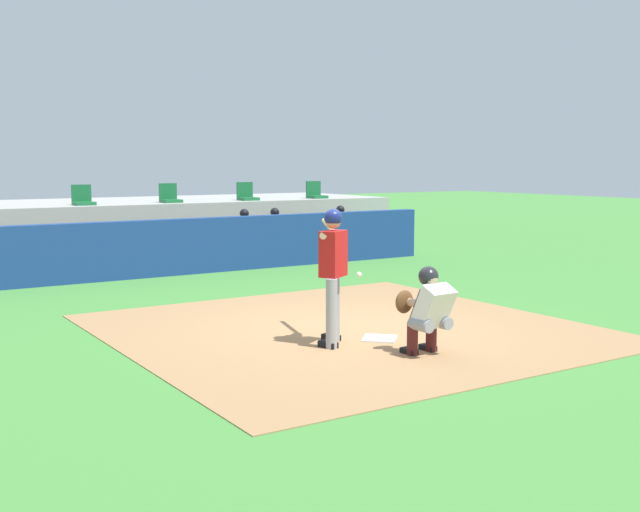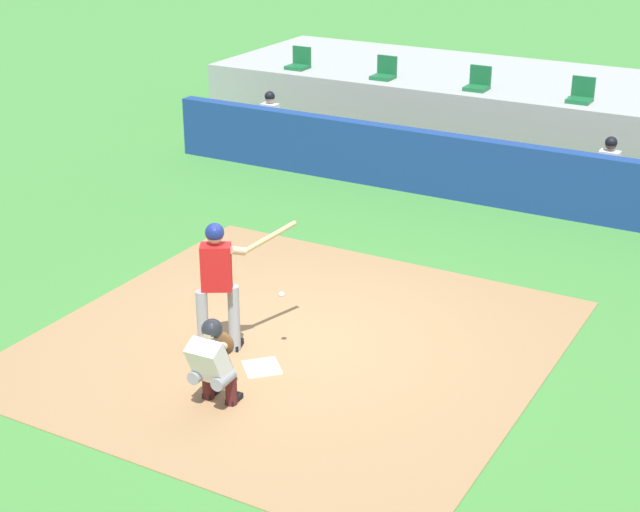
{
  "view_description": "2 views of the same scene",
  "coord_description": "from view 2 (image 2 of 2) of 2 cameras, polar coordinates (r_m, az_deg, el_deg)",
  "views": [
    {
      "loc": [
        -6.24,
        -9.04,
        2.4
      ],
      "look_at": [
        0.0,
        0.7,
        1.0
      ],
      "focal_mm": 43.53,
      "sensor_mm": 36.0,
      "label": 1
    },
    {
      "loc": [
        5.93,
        -9.86,
        6.06
      ],
      "look_at": [
        0.0,
        0.7,
        1.0
      ],
      "focal_mm": 54.89,
      "sensor_mm": 36.0,
      "label": 2
    }
  ],
  "objects": [
    {
      "name": "home_plate",
      "position": [
        12.4,
        -3.42,
        -6.51
      ],
      "size": [
        0.62,
        0.62,
        0.02
      ],
      "primitive_type": "cube",
      "rotation": [
        0.0,
        0.0,
        0.79
      ],
      "color": "white",
      "rests_on": "dirt_infield"
    },
    {
      "name": "stadium_seat_0",
      "position": [
        22.79,
        -1.22,
        11.22
      ],
      "size": [
        0.46,
        0.46,
        0.48
      ],
      "color": "#196033",
      "rests_on": "stands_platform"
    },
    {
      "name": "dugout_player_1",
      "position": [
        18.41,
        16.35,
        4.73
      ],
      "size": [
        0.49,
        0.7,
        1.3
      ],
      "color": "#939399",
      "rests_on": "ground"
    },
    {
      "name": "batter_at_plate",
      "position": [
        12.38,
        -5.91,
        -1.4
      ],
      "size": [
        0.8,
        1.31,
        1.8
      ],
      "color": "#99999E",
      "rests_on": "ground"
    },
    {
      "name": "dugout_wall",
      "position": [
        18.24,
        8.99,
        4.97
      ],
      "size": [
        13.0,
        0.3,
        1.2
      ],
      "primitive_type": "cube",
      "color": "navy",
      "rests_on": "ground"
    },
    {
      "name": "stadium_seat_2",
      "position": [
        20.97,
        9.2,
        9.93
      ],
      "size": [
        0.46,
        0.46,
        0.48
      ],
      "color": "#196033",
      "rests_on": "stands_platform"
    },
    {
      "name": "dugout_bench",
      "position": [
        19.25,
        9.99,
        4.68
      ],
      "size": [
        11.8,
        0.44,
        0.45
      ],
      "primitive_type": "cube",
      "color": "olive",
      "rests_on": "ground"
    },
    {
      "name": "catcher_crouched",
      "position": [
        11.41,
        -6.23,
        -6.01
      ],
      "size": [
        0.49,
        1.86,
        1.13
      ],
      "color": "gray",
      "rests_on": "ground"
    },
    {
      "name": "ground_plane",
      "position": [
        13.0,
        -1.52,
        -5.11
      ],
      "size": [
        80.0,
        80.0,
        0.0
      ],
      "primitive_type": "plane",
      "color": "#428438"
    },
    {
      "name": "dirt_infield",
      "position": [
        13.0,
        -1.52,
        -5.09
      ],
      "size": [
        6.4,
        6.4,
        0.01
      ],
      "primitive_type": "cube",
      "color": "#9E754C",
      "rests_on": "ground"
    },
    {
      "name": "stadium_seat_3",
      "position": [
        20.35,
        14.98,
        9.07
      ],
      "size": [
        0.46,
        0.46,
        0.48
      ],
      "color": "#196033",
      "rests_on": "stands_platform"
    },
    {
      "name": "stadium_seat_1",
      "position": [
        21.79,
        3.79,
        10.64
      ],
      "size": [
        0.46,
        0.46,
        0.48
      ],
      "color": "#196033",
      "rests_on": "stands_platform"
    },
    {
      "name": "stands_platform",
      "position": [
        22.25,
        13.1,
        8.15
      ],
      "size": [
        15.0,
        4.4,
        1.4
      ],
      "primitive_type": "cube",
      "color": "#9E9E99",
      "rests_on": "ground"
    },
    {
      "name": "dugout_player_0",
      "position": [
        21.1,
        -3.1,
        7.85
      ],
      "size": [
        0.49,
        0.7,
        1.3
      ],
      "color": "#939399",
      "rests_on": "ground"
    }
  ]
}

